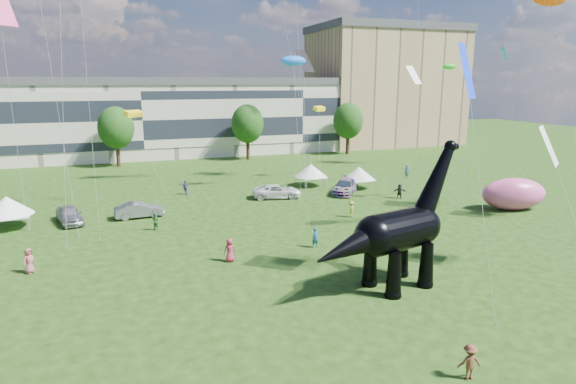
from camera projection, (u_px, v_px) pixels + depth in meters
name	position (u px, v px, depth m)	size (l,w,h in m)	color
ground	(354.00, 306.00, 27.37)	(220.00, 220.00, 0.00)	#16330C
terrace_row	(141.00, 121.00, 80.29)	(78.00, 11.00, 12.00)	beige
apartment_block	(384.00, 89.00, 97.66)	(28.00, 18.00, 22.00)	tan
tree_mid_left	(116.00, 124.00, 70.65)	(5.20, 5.20, 9.44)	#382314
tree_mid_right	(247.00, 121.00, 77.21)	(5.20, 5.20, 9.44)	#382314
tree_far_right	(348.00, 118.00, 83.11)	(5.20, 5.20, 9.44)	#382314
dinosaur_sculpture	(394.00, 234.00, 29.03)	(11.24, 4.37, 9.18)	black
car_silver	(69.00, 215.00, 43.14)	(1.88, 4.66, 1.59)	#A5A4A8
car_grey	(139.00, 210.00, 44.92)	(1.54, 4.43, 1.46)	gray
car_white	(277.00, 191.00, 52.48)	(2.45, 5.32, 1.48)	white
car_dark	(345.00, 187.00, 54.60)	(2.24, 5.51, 1.60)	#595960
gazebo_near	(311.00, 171.00, 58.30)	(4.28, 4.28, 2.71)	white
gazebo_far	(359.00, 173.00, 56.96)	(4.27, 4.27, 2.61)	white
gazebo_left	(7.00, 206.00, 41.29)	(4.53, 4.53, 2.86)	white
inflatable_pink	(514.00, 194.00, 47.54)	(6.38, 3.19, 3.19)	#EC5C98
visitors	(238.00, 222.00, 40.60)	(54.99, 39.75, 1.81)	#939E2B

